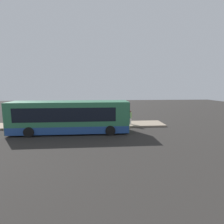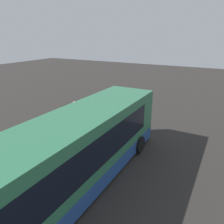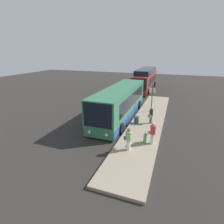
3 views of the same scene
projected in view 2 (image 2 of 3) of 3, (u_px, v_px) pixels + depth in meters
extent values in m
plane|color=#2B2826|center=(85.00, 178.00, 9.93)|extent=(80.00, 80.00, 0.00)
cube|color=gray|center=(37.00, 159.00, 11.29)|extent=(20.00, 2.93, 0.19)
cube|color=#2D704C|center=(76.00, 151.00, 8.99)|extent=(11.34, 2.57, 2.95)
cube|color=#23478C|center=(77.00, 174.00, 9.37)|extent=(11.28, 2.59, 0.70)
cube|color=black|center=(71.00, 146.00, 8.64)|extent=(9.30, 2.60, 1.30)
cube|color=black|center=(132.00, 104.00, 13.54)|extent=(0.06, 2.26, 1.89)
sphere|color=#F9E58C|center=(122.00, 124.00, 14.37)|extent=(0.24, 0.24, 0.24)
sphere|color=#F9E58C|center=(142.00, 128.00, 13.72)|extent=(0.24, 0.24, 0.24)
cylinder|color=black|center=(100.00, 135.00, 13.15)|extent=(0.93, 0.30, 0.93)
cylinder|color=black|center=(139.00, 145.00, 11.98)|extent=(0.93, 0.30, 0.93)
cylinder|color=silver|center=(103.00, 116.00, 15.87)|extent=(0.40, 0.40, 0.73)
cylinder|color=#8CB766|center=(103.00, 107.00, 15.64)|extent=(0.57, 0.57, 0.64)
sphere|color=brown|center=(103.00, 101.00, 15.49)|extent=(0.24, 0.24, 0.24)
cube|color=#334C7F|center=(104.00, 112.00, 15.47)|extent=(0.31, 0.28, 0.24)
cylinder|color=#4C476B|center=(41.00, 144.00, 11.87)|extent=(0.30, 0.30, 0.71)
cylinder|color=#262628|center=(40.00, 133.00, 11.64)|extent=(0.42, 0.42, 0.62)
sphere|color=#9E7051|center=(39.00, 125.00, 11.50)|extent=(0.23, 0.23, 0.23)
cube|color=#598C59|center=(45.00, 136.00, 11.88)|extent=(0.24, 0.31, 0.24)
cylinder|color=silver|center=(75.00, 119.00, 15.32)|extent=(0.37, 0.37, 0.76)
cylinder|color=#BF3333|center=(75.00, 109.00, 15.09)|extent=(0.52, 0.52, 0.66)
sphere|color=beige|center=(74.00, 103.00, 14.94)|extent=(0.25, 0.25, 0.25)
cube|color=beige|center=(77.00, 114.00, 14.95)|extent=(0.31, 0.26, 0.24)
cube|color=#598C59|center=(82.00, 121.00, 15.16)|extent=(0.36, 0.21, 0.65)
cylinder|color=black|center=(81.00, 115.00, 15.01)|extent=(0.02, 0.02, 0.24)
cylinder|color=#2D4C33|center=(64.00, 147.00, 11.65)|extent=(0.44, 0.44, 0.65)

